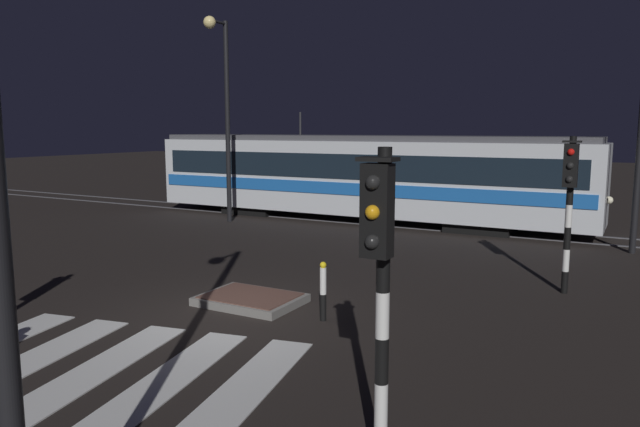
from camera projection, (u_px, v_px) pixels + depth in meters
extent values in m
plane|color=black|center=(229.00, 315.00, 11.29)|extent=(120.00, 120.00, 0.00)
cube|color=#59595E|center=(421.00, 229.00, 20.83)|extent=(80.00, 0.12, 0.03)
cube|color=#59595E|center=(434.00, 223.00, 22.07)|extent=(80.00, 0.12, 0.03)
cube|color=silver|center=(11.00, 371.00, 8.65)|extent=(1.61, 4.75, 0.02)
cube|color=silver|center=(78.00, 381.00, 8.30)|extent=(1.61, 4.75, 0.02)
cube|color=silver|center=(150.00, 393.00, 7.96)|extent=(1.61, 4.75, 0.02)
cube|color=silver|center=(230.00, 405.00, 7.61)|extent=(1.61, 4.75, 0.02)
cube|color=slate|center=(251.00, 300.00, 12.01)|extent=(1.98, 1.45, 0.16)
cube|color=brown|center=(251.00, 295.00, 11.99)|extent=(1.78, 1.30, 0.02)
cylinder|color=black|center=(565.00, 282.00, 12.76)|extent=(0.14, 0.14, 0.48)
cylinder|color=white|center=(566.00, 260.00, 12.69)|extent=(0.14, 0.14, 0.48)
cylinder|color=black|center=(567.00, 238.00, 12.62)|extent=(0.14, 0.14, 0.48)
cylinder|color=white|center=(569.00, 216.00, 12.55)|extent=(0.14, 0.14, 0.48)
cylinder|color=black|center=(570.00, 194.00, 12.49)|extent=(0.14, 0.14, 0.48)
cylinder|color=white|center=(571.00, 171.00, 12.42)|extent=(0.14, 0.14, 0.48)
cylinder|color=black|center=(573.00, 148.00, 12.35)|extent=(0.14, 0.14, 0.48)
cube|color=black|center=(571.00, 165.00, 12.25)|extent=(0.28, 0.20, 0.90)
sphere|color=red|center=(571.00, 152.00, 12.12)|extent=(0.14, 0.14, 0.14)
sphere|color=black|center=(570.00, 166.00, 12.16)|extent=(0.14, 0.14, 0.14)
sphere|color=black|center=(569.00, 179.00, 12.20)|extent=(0.14, 0.14, 0.14)
cube|color=black|center=(572.00, 142.00, 12.18)|extent=(0.36, 0.24, 0.04)
cylinder|color=white|center=(381.00, 405.00, 6.06)|extent=(0.14, 0.14, 0.48)
cylinder|color=black|center=(382.00, 361.00, 6.00)|extent=(0.14, 0.14, 0.48)
cylinder|color=white|center=(382.00, 315.00, 5.93)|extent=(0.14, 0.14, 0.48)
cylinder|color=black|center=(383.00, 268.00, 5.86)|extent=(0.14, 0.14, 0.48)
cylinder|color=white|center=(384.00, 221.00, 5.79)|extent=(0.14, 0.14, 0.48)
cylinder|color=black|center=(385.00, 172.00, 5.72)|extent=(0.14, 0.14, 0.48)
cube|color=black|center=(377.00, 211.00, 5.63)|extent=(0.28, 0.20, 0.90)
sphere|color=black|center=(373.00, 182.00, 5.49)|extent=(0.14, 0.14, 0.14)
sphere|color=orange|center=(372.00, 212.00, 5.53)|extent=(0.14, 0.14, 0.14)
sphere|color=black|center=(372.00, 242.00, 5.57)|extent=(0.14, 0.14, 0.14)
cube|color=black|center=(378.00, 159.00, 5.56)|extent=(0.36, 0.24, 0.04)
cylinder|color=black|center=(228.00, 124.00, 22.07)|extent=(0.18, 0.18, 7.38)
cylinder|color=black|center=(218.00, 22.00, 21.17)|extent=(0.10, 0.90, 0.10)
sphere|color=#F9E08C|center=(210.00, 22.00, 20.79)|extent=(0.44, 0.44, 0.44)
cube|color=silver|center=(359.00, 177.00, 22.53)|extent=(17.12, 2.50, 2.70)
cube|color=blue|center=(344.00, 189.00, 21.48)|extent=(16.78, 0.04, 0.44)
cube|color=blue|center=(372.00, 183.00, 23.68)|extent=(16.78, 0.04, 0.44)
cube|color=black|center=(344.00, 167.00, 21.37)|extent=(16.26, 0.03, 0.90)
cube|color=#4C4C51|center=(359.00, 138.00, 22.32)|extent=(16.78, 2.30, 0.20)
cylinder|color=#262628|center=(300.00, 125.00, 23.47)|extent=(0.08, 0.08, 1.00)
cube|color=black|center=(482.00, 226.00, 20.50)|extent=(2.20, 2.00, 0.35)
cube|color=black|center=(257.00, 208.00, 24.99)|extent=(2.20, 2.00, 0.35)
sphere|color=#F9F2CC|center=(609.00, 200.00, 18.48)|extent=(0.24, 0.24, 0.24)
cylinder|color=black|center=(323.00, 307.00, 10.93)|extent=(0.12, 0.12, 0.50)
cylinder|color=white|center=(323.00, 281.00, 10.86)|extent=(0.12, 0.12, 0.50)
sphere|color=yellow|center=(323.00, 265.00, 10.82)|extent=(0.12, 0.12, 0.12)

